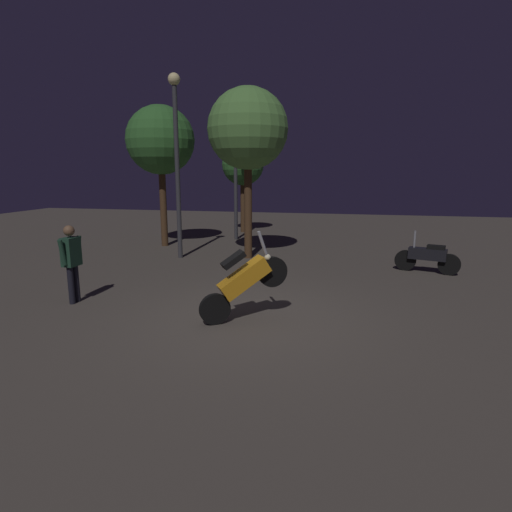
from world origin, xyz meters
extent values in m
plane|color=#4C443D|center=(0.00, 0.00, 0.00)|extent=(40.00, 40.00, 0.00)
cylinder|color=black|center=(-0.54, -0.43, 0.28)|extent=(0.52, 0.39, 0.56)
cylinder|color=black|center=(0.38, 0.17, 0.86)|extent=(0.52, 0.39, 0.56)
cube|color=orange|center=(-0.08, -0.13, 0.80)|extent=(0.97, 0.78, 0.76)
cube|color=black|center=(-0.24, -0.24, 1.15)|extent=(0.49, 0.43, 0.32)
cylinder|color=gray|center=(0.22, 0.06, 1.41)|extent=(0.20, 0.16, 0.44)
sphere|color=#F2EABF|center=(0.30, 0.12, 1.14)|extent=(0.12, 0.12, 0.12)
cylinder|color=black|center=(4.34, 4.31, 0.28)|extent=(0.56, 0.26, 0.56)
cylinder|color=black|center=(3.29, 4.64, 0.28)|extent=(0.56, 0.26, 0.56)
cube|color=black|center=(3.81, 4.47, 0.51)|extent=(1.00, 0.57, 0.30)
cube|color=black|center=(4.00, 4.41, 0.71)|extent=(0.49, 0.36, 0.10)
cylinder|color=gray|center=(3.48, 4.58, 0.89)|extent=(0.08, 0.08, 0.45)
sphere|color=#F2EABF|center=(3.39, 4.61, 0.56)|extent=(0.12, 0.12, 0.12)
cylinder|color=black|center=(-3.76, 0.07, 0.39)|extent=(0.12, 0.12, 0.78)
cylinder|color=black|center=(-3.75, 0.23, 0.39)|extent=(0.12, 0.12, 0.78)
cube|color=#1E3F2D|center=(-3.75, 0.15, 1.07)|extent=(0.26, 0.37, 0.58)
sphere|color=brown|center=(-3.75, 0.15, 1.50)|extent=(0.22, 0.22, 0.22)
cylinder|color=#1E3F2D|center=(-3.77, -0.09, 1.10)|extent=(0.10, 0.18, 0.53)
cylinder|color=#1E3F2D|center=(-3.74, 0.39, 1.10)|extent=(0.10, 0.18, 0.53)
cylinder|color=#38383D|center=(-3.40, 4.94, 2.58)|extent=(0.14, 0.14, 5.15)
sphere|color=#F9E59E|center=(-3.40, 4.94, 5.29)|extent=(0.36, 0.36, 0.36)
cylinder|color=#38383D|center=(-2.62, 8.81, 2.38)|extent=(0.14, 0.14, 4.77)
sphere|color=#F9E59E|center=(-2.62, 8.81, 4.91)|extent=(0.36, 0.36, 0.36)
cylinder|color=#4C331E|center=(-2.84, 10.90, 1.17)|extent=(0.24, 0.24, 2.33)
sphere|color=#336B2D|center=(-2.84, 10.90, 2.97)|extent=(1.82, 1.82, 1.82)
cylinder|color=#4C331E|center=(-1.30, 5.37, 1.53)|extent=(0.24, 0.24, 3.06)
sphere|color=#568C42|center=(-1.30, 5.37, 3.90)|extent=(2.41, 2.41, 2.41)
cylinder|color=#4C331E|center=(-4.78, 6.85, 1.45)|extent=(0.24, 0.24, 2.90)
sphere|color=#336B2D|center=(-4.78, 6.85, 3.74)|extent=(2.38, 2.38, 2.38)
camera|label=1|loc=(1.67, -7.15, 2.67)|focal=29.32mm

